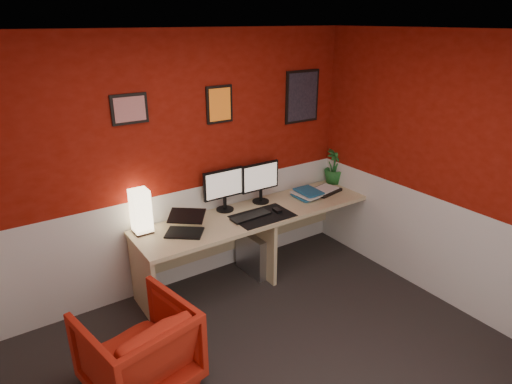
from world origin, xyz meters
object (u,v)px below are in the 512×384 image
object	(u,v)px
desk	(259,243)
zen_tray	(324,191)
monitor_right	(261,177)
potted_plant	(334,166)
pc_tower	(255,253)
armchair	(138,348)
shoji_lamp	(141,213)
monitor_left	(224,184)
laptop	(184,223)

from	to	relation	value
desk	zen_tray	xyz separation A→B (m)	(0.92, 0.04, 0.38)
desk	monitor_right	size ratio (longest dim) A/B	4.48
potted_plant	pc_tower	size ratio (longest dim) A/B	0.91
potted_plant	pc_tower	distance (m)	1.43
pc_tower	armchair	xyz separation A→B (m)	(-1.59, -0.85, 0.11)
monitor_right	potted_plant	xyz separation A→B (m)	(1.06, 0.00, -0.08)
shoji_lamp	monitor_right	size ratio (longest dim) A/B	0.69
desk	monitor_left	size ratio (longest dim) A/B	4.48
monitor_left	zen_tray	world-z (taller)	monitor_left
desk	pc_tower	size ratio (longest dim) A/B	5.78
shoji_lamp	pc_tower	size ratio (longest dim) A/B	0.89
monitor_left	pc_tower	xyz separation A→B (m)	(0.26, -0.17, -0.80)
laptop	zen_tray	bearing A→B (deg)	40.49
laptop	monitor_right	world-z (taller)	monitor_right
monitor_right	pc_tower	xyz separation A→B (m)	(-0.17, -0.14, -0.80)
shoji_lamp	armchair	bearing A→B (deg)	-114.01
monitor_right	armchair	bearing A→B (deg)	-150.68
laptop	potted_plant	distance (m)	2.08
pc_tower	laptop	bearing A→B (deg)	-176.58
monitor_right	pc_tower	size ratio (longest dim) A/B	1.29
laptop	zen_tray	xyz separation A→B (m)	(1.77, 0.06, -0.09)
monitor_left	monitor_right	bearing A→B (deg)	-4.00
shoji_lamp	potted_plant	size ratio (longest dim) A/B	0.97
laptop	pc_tower	world-z (taller)	laptop
shoji_lamp	monitor_left	xyz separation A→B (m)	(0.88, 0.02, 0.09)
desk	monitor_right	world-z (taller)	monitor_right
potted_plant	laptop	bearing A→B (deg)	-173.66
monitor_right	potted_plant	distance (m)	1.06
monitor_right	laptop	bearing A→B (deg)	-167.32
monitor_right	potted_plant	world-z (taller)	monitor_right
desk	shoji_lamp	size ratio (longest dim) A/B	6.50
laptop	pc_tower	bearing A→B (deg)	44.35
armchair	pc_tower	bearing A→B (deg)	-163.30
laptop	potted_plant	xyz separation A→B (m)	(2.06, 0.23, 0.10)
monitor_left	pc_tower	size ratio (longest dim) A/B	1.29
desk	shoji_lamp	world-z (taller)	shoji_lamp
pc_tower	monitor_left	bearing A→B (deg)	143.89
desk	pc_tower	xyz separation A→B (m)	(-0.02, 0.06, -0.14)
desk	laptop	size ratio (longest dim) A/B	7.88
zen_tray	shoji_lamp	bearing A→B (deg)	175.11
desk	monitor_left	world-z (taller)	monitor_left
monitor_left	armchair	world-z (taller)	monitor_left
shoji_lamp	potted_plant	distance (m)	2.37
desk	zen_tray	bearing A→B (deg)	2.19
desk	shoji_lamp	distance (m)	1.30
monitor_right	potted_plant	size ratio (longest dim) A/B	1.41
shoji_lamp	laptop	world-z (taller)	shoji_lamp
monitor_left	pc_tower	distance (m)	0.85
shoji_lamp	armchair	world-z (taller)	shoji_lamp
zen_tray	monitor_left	bearing A→B (deg)	170.81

